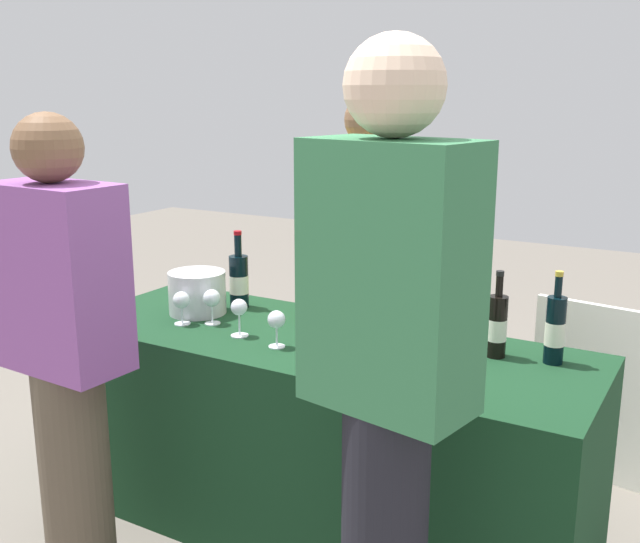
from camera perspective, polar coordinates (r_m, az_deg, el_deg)
name	(u,v)px	position (r m, az deg, el deg)	size (l,w,h in m)	color
ground_plane	(320,526)	(3.02, 0.00, -19.03)	(12.00, 12.00, 0.00)	slate
tasting_table	(320,435)	(2.83, 0.00, -12.51)	(1.98, 0.71, 0.76)	#14381E
wine_bottle_0	(239,280)	(3.06, -6.28, -0.69)	(0.08, 0.08, 0.32)	black
wine_bottle_1	(320,291)	(2.84, -0.03, -1.53)	(0.07, 0.07, 0.34)	black
wine_bottle_2	(350,301)	(2.78, 2.36, -2.28)	(0.08, 0.08, 0.30)	black
wine_bottle_3	(470,319)	(2.59, 11.52, -3.65)	(0.07, 0.07, 0.30)	black
wine_bottle_4	(497,326)	(2.55, 13.51, -4.08)	(0.07, 0.07, 0.30)	black
wine_bottle_5	(555,329)	(2.53, 17.69, -4.27)	(0.06, 0.06, 0.31)	black
wine_glass_0	(181,301)	(2.87, -10.65, -2.29)	(0.07, 0.07, 0.13)	silver
wine_glass_1	(212,299)	(2.85, -8.35, -2.13)	(0.07, 0.07, 0.14)	silver
wine_glass_2	(239,309)	(2.70, -6.27, -2.93)	(0.07, 0.07, 0.14)	silver
wine_glass_3	(276,321)	(2.57, -3.38, -3.84)	(0.06, 0.06, 0.13)	silver
ice_bucket	(197,293)	(3.01, -9.45, -1.61)	(0.23, 0.23, 0.17)	silver
server_pouring	(368,274)	(3.17, 3.76, -0.16)	(0.45, 0.27, 1.63)	black
guest_0	(65,347)	(2.49, -19.09, -5.55)	(0.43, 0.25, 1.58)	brown
guest_1	(388,371)	(1.84, 5.28, -7.66)	(0.45, 0.30, 1.76)	black
menu_board	(594,393)	(3.39, 20.41, -8.76)	(0.55, 0.03, 0.78)	white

